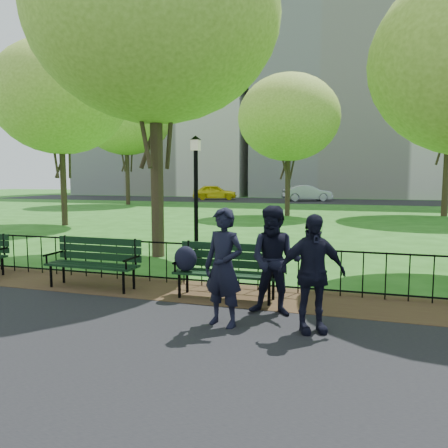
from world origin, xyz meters
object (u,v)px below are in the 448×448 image
(person_left, at_px, (224,267))
(tree_far_c, at_px, (289,118))
(park_bench_main, at_px, (211,262))
(taxi, at_px, (215,192))
(park_bench_left_a, at_px, (95,257))
(tree_near_w, at_px, (154,14))
(lamppost, at_px, (196,194))
(tree_far_w, at_px, (126,116))
(person_mid, at_px, (275,261))
(sedan_silver, at_px, (307,193))
(person_right, at_px, (312,273))
(tree_mid_w, at_px, (60,97))

(person_left, bearing_deg, tree_far_c, 111.87)
(park_bench_main, xyz_separation_m, tree_far_c, (-1.34, 17.83, 4.95))
(tree_far_c, xyz_separation_m, taxi, (-9.66, 15.62, -4.89))
(park_bench_left_a, bearing_deg, person_left, -23.23)
(tree_near_w, bearing_deg, tree_far_c, 83.96)
(park_bench_main, height_order, lamppost, lamppost)
(tree_far_w, relative_size, person_mid, 5.71)
(taxi, height_order, sedan_silver, sedan_silver)
(tree_near_w, relative_size, taxi, 2.22)
(tree_far_w, height_order, person_right, tree_far_w)
(tree_mid_w, bearing_deg, park_bench_main, -42.58)
(tree_far_w, bearing_deg, taxi, 64.23)
(lamppost, distance_m, person_right, 5.71)
(park_bench_main, height_order, park_bench_left_a, park_bench_main)
(person_left, xyz_separation_m, person_right, (1.30, 0.12, -0.03))
(tree_near_w, relative_size, sedan_silver, 2.13)
(park_bench_main, xyz_separation_m, park_bench_left_a, (-2.52, 0.04, -0.05))
(tree_mid_w, relative_size, sedan_silver, 1.88)
(person_mid, bearing_deg, sedan_silver, 95.61)
(lamppost, relative_size, person_right, 1.92)
(park_bench_main, relative_size, tree_mid_w, 0.23)
(park_bench_main, distance_m, person_left, 1.59)
(tree_mid_w, xyz_separation_m, person_mid, (11.91, -10.37, -4.97))
(tree_far_c, bearing_deg, person_mid, -81.74)
(park_bench_left_a, xyz_separation_m, lamppost, (1.04, 3.11, 1.19))
(park_bench_main, xyz_separation_m, tree_mid_w, (-10.57, 9.71, 5.20))
(park_bench_left_a, distance_m, tree_mid_w, 13.64)
(park_bench_left_a, height_order, person_right, person_right)
(tree_mid_w, distance_m, tree_far_c, 12.29)
(person_left, relative_size, person_right, 1.04)
(taxi, bearing_deg, park_bench_left_a, 175.93)
(tree_mid_w, relative_size, tree_far_c, 1.04)
(park_bench_left_a, relative_size, tree_far_w, 0.19)
(tree_far_c, distance_m, person_right, 19.98)
(tree_far_w, relative_size, sedan_silver, 2.29)
(park_bench_left_a, bearing_deg, park_bench_main, 0.16)
(tree_far_w, distance_m, person_right, 31.56)
(person_mid, distance_m, person_right, 0.90)
(tree_far_w, relative_size, taxi, 2.38)
(tree_mid_w, xyz_separation_m, person_left, (11.26, -11.12, -4.97))
(tree_near_w, height_order, person_mid, tree_near_w)
(person_right, height_order, taxi, person_right)
(park_bench_left_a, distance_m, tree_near_w, 7.04)
(park_bench_main, height_order, tree_near_w, tree_near_w)
(tree_mid_w, xyz_separation_m, tree_far_w, (-4.87, 14.55, 1.26))
(tree_far_c, height_order, taxi, tree_far_c)
(tree_mid_w, bearing_deg, lamppost, -35.82)
(person_mid, xyz_separation_m, sedan_silver, (-3.28, 34.22, -0.16))
(tree_mid_w, height_order, tree_far_w, tree_far_w)
(tree_far_w, xyz_separation_m, taxi, (4.44, 9.19, -6.39))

